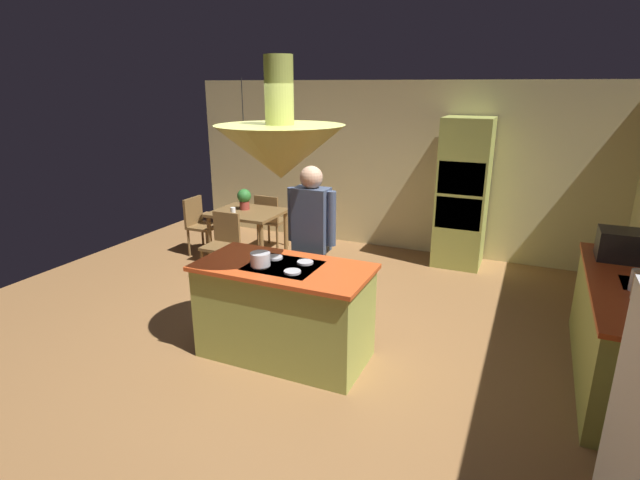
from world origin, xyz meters
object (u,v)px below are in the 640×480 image
(cup_on_table, at_px, (233,211))
(microwave_on_counter, at_px, (625,245))
(chair_by_back_wall, at_px, (270,218))
(chair_at_corner, at_px, (199,222))
(chair_facing_island, at_px, (223,241))
(oven_tower, at_px, (463,194))
(dining_table, at_px, (248,219))
(person_at_island, at_px, (312,237))
(cooking_pot_on_cooktop, at_px, (260,259))
(kitchen_island, at_px, (284,311))
(potted_plant_on_table, at_px, (244,198))
(canister_tea, at_px, (638,281))

(cup_on_table, xyz_separation_m, microwave_on_counter, (4.64, -0.46, 0.25))
(chair_by_back_wall, xyz_separation_m, chair_at_corner, (-0.86, -0.63, 0.00))
(chair_facing_island, bearing_deg, oven_tower, 32.37)
(oven_tower, relative_size, dining_table, 2.14)
(person_at_island, bearing_deg, chair_facing_island, 154.62)
(oven_tower, relative_size, cooking_pot_on_cooktop, 11.52)
(kitchen_island, xyz_separation_m, cup_on_table, (-1.80, 1.89, 0.34))
(person_at_island, bearing_deg, chair_at_corner, 150.66)
(cup_on_table, bearing_deg, oven_tower, 24.90)
(person_at_island, distance_m, potted_plant_on_table, 2.32)
(oven_tower, height_order, potted_plant_on_table, oven_tower)
(person_at_island, distance_m, cooking_pot_on_cooktop, 0.82)
(cooking_pot_on_cooktop, bearing_deg, person_at_island, 80.70)
(dining_table, bearing_deg, cooking_pot_on_cooktop, -55.37)
(dining_table, bearing_deg, chair_by_back_wall, 90.00)
(person_at_island, xyz_separation_m, potted_plant_on_table, (-1.77, 1.50, -0.07))
(kitchen_island, distance_m, oven_tower, 3.47)
(chair_at_corner, bearing_deg, chair_by_back_wall, -53.80)
(chair_at_corner, xyz_separation_m, microwave_on_counter, (5.40, -0.67, 0.56))
(dining_table, xyz_separation_m, person_at_island, (1.67, -1.42, 0.35))
(chair_facing_island, xyz_separation_m, chair_by_back_wall, (0.00, 1.26, 0.00))
(oven_tower, relative_size, microwave_on_counter, 4.51)
(potted_plant_on_table, xyz_separation_m, canister_tea, (4.63, -1.54, 0.08))
(potted_plant_on_table, bearing_deg, chair_facing_island, -82.40)
(chair_at_corner, relative_size, canister_tea, 4.94)
(kitchen_island, relative_size, dining_table, 1.66)
(cooking_pot_on_cooktop, bearing_deg, chair_facing_island, 133.94)
(oven_tower, distance_m, chair_facing_island, 3.36)
(chair_by_back_wall, height_order, cup_on_table, chair_by_back_wall)
(cup_on_table, bearing_deg, microwave_on_counter, -5.69)
(cup_on_table, bearing_deg, chair_facing_island, -76.24)
(chair_facing_island, relative_size, microwave_on_counter, 1.89)
(oven_tower, height_order, cup_on_table, oven_tower)
(kitchen_island, bearing_deg, chair_facing_island, 139.18)
(chair_by_back_wall, height_order, chair_at_corner, same)
(oven_tower, height_order, chair_at_corner, oven_tower)
(oven_tower, height_order, canister_tea, oven_tower)
(oven_tower, xyz_separation_m, cooking_pot_on_cooktop, (-1.26, -3.37, -0.04))
(potted_plant_on_table, bearing_deg, chair_at_corner, -174.18)
(chair_by_back_wall, distance_m, chair_at_corner, 1.07)
(chair_facing_island, height_order, potted_plant_on_table, potted_plant_on_table)
(chair_facing_island, height_order, cup_on_table, chair_facing_island)
(canister_tea, bearing_deg, chair_by_back_wall, 155.19)
(potted_plant_on_table, relative_size, canister_tea, 1.70)
(oven_tower, height_order, chair_by_back_wall, oven_tower)
(oven_tower, height_order, cooking_pot_on_cooktop, oven_tower)
(microwave_on_counter, bearing_deg, person_at_island, -165.22)
(cup_on_table, bearing_deg, canister_tea, -15.19)
(dining_table, relative_size, person_at_island, 0.56)
(dining_table, bearing_deg, chair_facing_island, -90.00)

